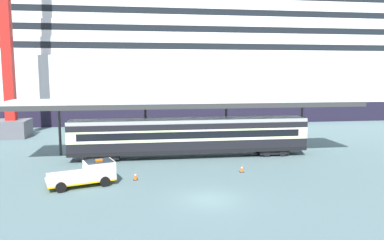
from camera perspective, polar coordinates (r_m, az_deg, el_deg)
ground_plane at (r=27.04m, az=2.59°, el=-12.05°), size 400.00×400.00×0.00m
cruise_ship at (r=76.66m, az=-8.84°, el=10.49°), size 150.01×26.55×39.40m
platform_canopy at (r=39.33m, az=-0.37°, el=2.83°), size 36.91×5.78×6.13m
train_carriage at (r=39.36m, az=-0.28°, el=-2.41°), size 24.92×2.81×4.11m
service_truck at (r=31.09m, az=-15.71°, el=-7.82°), size 5.57×3.57×2.02m
traffic_cone_near at (r=34.17m, az=7.63°, el=-7.32°), size 0.36×0.36×0.75m
traffic_cone_mid at (r=31.85m, az=-8.67°, el=-8.39°), size 0.36×0.36×0.78m
dockside_crane at (r=57.20m, az=-26.27°, el=14.28°), size 13.51×4.40×52.87m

